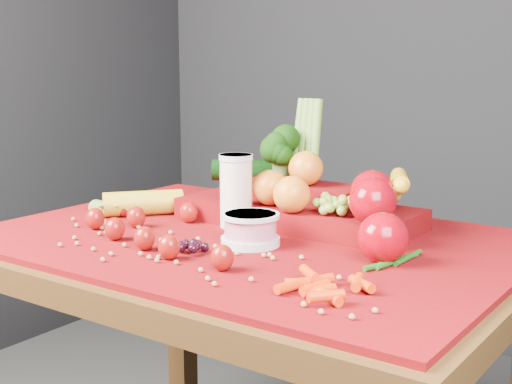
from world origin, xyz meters
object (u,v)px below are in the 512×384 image
Objects in this scene: milk_glass at (236,188)px; yogurt_bowl at (250,228)px; produce_mound at (312,198)px; table at (250,287)px.

yogurt_bowl is (0.11, -0.11, -0.05)m from milk_glass.
yogurt_bowl is at bearing -94.91° from produce_mound.
table is 0.16m from yogurt_bowl.
table is 0.21m from milk_glass.
milk_glass is 0.16m from produce_mound.
milk_glass is at bearing 145.42° from table.
milk_glass reaches higher than table.
produce_mound is (0.13, 0.10, -0.02)m from milk_glass.
milk_glass is (-0.07, 0.05, 0.19)m from table.
milk_glass is 0.26× the size of produce_mound.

